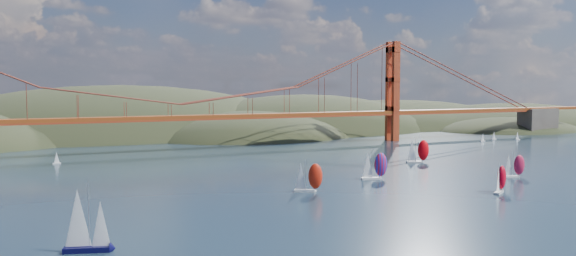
{
  "coord_description": "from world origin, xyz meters",
  "views": [
    {
      "loc": [
        -65.78,
        -78.38,
        30.66
      ],
      "look_at": [
        13.35,
        90.0,
        16.62
      ],
      "focal_mm": 35.0,
      "sensor_mm": 36.0,
      "label": 1
    }
  ],
  "objects_px": {
    "racer_3": "(417,151)",
    "racer_rwb": "(374,165)",
    "racer_0": "(308,177)",
    "racer_2": "(514,166)",
    "sloop_navy": "(85,221)",
    "racer_1": "(500,179)"
  },
  "relations": [
    {
      "from": "racer_1",
      "to": "racer_2",
      "type": "bearing_deg",
      "value": 5.58
    },
    {
      "from": "sloop_navy",
      "to": "racer_rwb",
      "type": "distance_m",
      "value": 103.64
    },
    {
      "from": "racer_0",
      "to": "racer_rwb",
      "type": "relative_size",
      "value": 0.94
    },
    {
      "from": "racer_3",
      "to": "racer_2",
      "type": "bearing_deg",
      "value": -61.63
    },
    {
      "from": "racer_3",
      "to": "racer_rwb",
      "type": "relative_size",
      "value": 1.04
    },
    {
      "from": "racer_2",
      "to": "racer_3",
      "type": "xyz_separation_m",
      "value": [
        -6.62,
        42.41,
        0.87
      ]
    },
    {
      "from": "racer_3",
      "to": "sloop_navy",
      "type": "bearing_deg",
      "value": -132.25
    },
    {
      "from": "sloop_navy",
      "to": "racer_0",
      "type": "height_order",
      "value": "sloop_navy"
    },
    {
      "from": "racer_2",
      "to": "racer_rwb",
      "type": "distance_m",
      "value": 47.5
    },
    {
      "from": "sloop_navy",
      "to": "racer_rwb",
      "type": "xyz_separation_m",
      "value": [
        93.48,
        44.72,
        -1.07
      ]
    },
    {
      "from": "racer_3",
      "to": "racer_rwb",
      "type": "distance_m",
      "value": 45.9
    },
    {
      "from": "racer_0",
      "to": "racer_2",
      "type": "xyz_separation_m",
      "value": [
        74.0,
        -6.56,
        -0.39
      ]
    },
    {
      "from": "racer_1",
      "to": "racer_rwb",
      "type": "height_order",
      "value": "racer_rwb"
    },
    {
      "from": "racer_0",
      "to": "racer_3",
      "type": "bearing_deg",
      "value": 54.96
    },
    {
      "from": "racer_3",
      "to": "racer_1",
      "type": "bearing_deg",
      "value": -87.37
    },
    {
      "from": "racer_rwb",
      "to": "racer_0",
      "type": "bearing_deg",
      "value": -145.66
    },
    {
      "from": "racer_0",
      "to": "racer_3",
      "type": "relative_size",
      "value": 0.9
    },
    {
      "from": "racer_2",
      "to": "racer_rwb",
      "type": "xyz_separation_m",
      "value": [
        -44.53,
        16.53,
        0.66
      ]
    },
    {
      "from": "racer_0",
      "to": "racer_3",
      "type": "height_order",
      "value": "racer_3"
    },
    {
      "from": "sloop_navy",
      "to": "racer_3",
      "type": "relative_size",
      "value": 1.26
    },
    {
      "from": "sloop_navy",
      "to": "racer_3",
      "type": "height_order",
      "value": "sloop_navy"
    },
    {
      "from": "sloop_navy",
      "to": "racer_0",
      "type": "bearing_deg",
      "value": 45.26
    }
  ]
}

